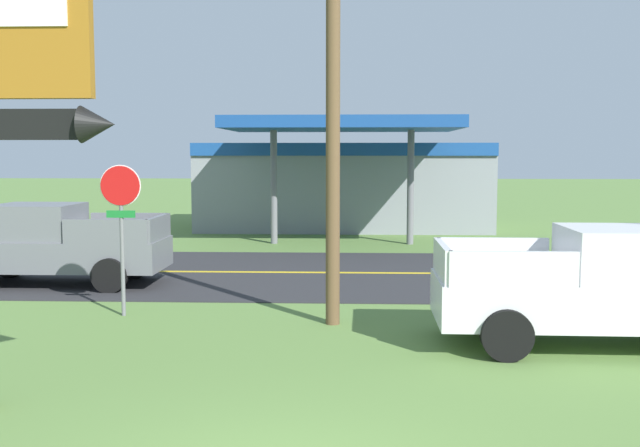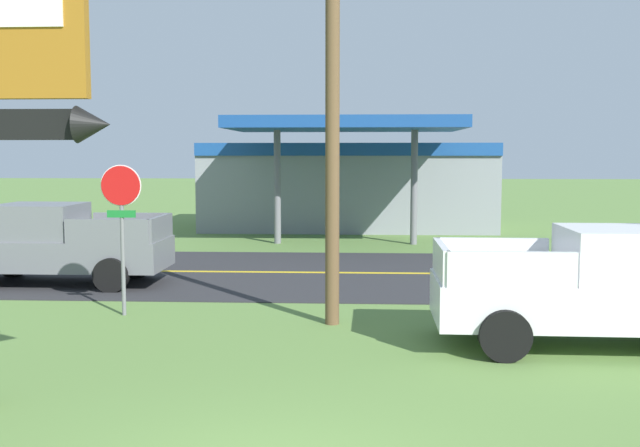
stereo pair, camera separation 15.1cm
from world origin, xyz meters
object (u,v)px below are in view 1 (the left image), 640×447
(gas_station, at_px, (344,183))
(stop_sign, at_px, (121,213))
(utility_pole, at_px, (333,63))
(pickup_white_parked_on_lawn, at_px, (599,288))
(pickup_grey_on_road, at_px, (54,245))

(gas_station, bearing_deg, stop_sign, -103.24)
(stop_sign, distance_m, gas_station, 17.98)
(utility_pole, height_order, pickup_white_parked_on_lawn, utility_pole)
(stop_sign, height_order, utility_pole, utility_pole)
(utility_pole, bearing_deg, stop_sign, 172.83)
(stop_sign, relative_size, pickup_white_parked_on_lawn, 0.56)
(pickup_grey_on_road, bearing_deg, gas_station, 64.21)
(utility_pole, xyz_separation_m, pickup_white_parked_on_lawn, (4.41, -1.39, -3.83))
(gas_station, xyz_separation_m, pickup_white_parked_on_lawn, (4.41, -19.41, -0.98))
(utility_pole, xyz_separation_m, gas_station, (0.01, 18.01, -2.85))
(stop_sign, height_order, pickup_white_parked_on_lawn, stop_sign)
(pickup_grey_on_road, bearing_deg, stop_sign, -50.76)
(pickup_white_parked_on_lawn, bearing_deg, pickup_grey_on_road, 155.01)
(gas_station, bearing_deg, pickup_white_parked_on_lawn, -77.20)
(stop_sign, height_order, gas_station, gas_station)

